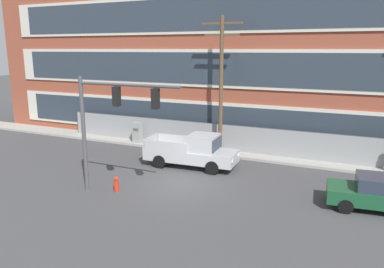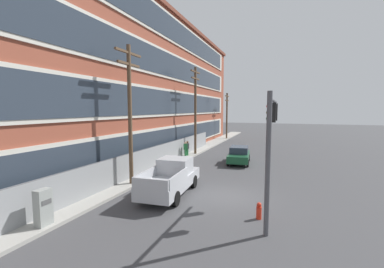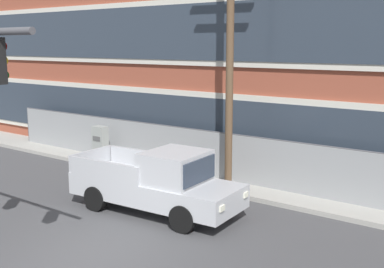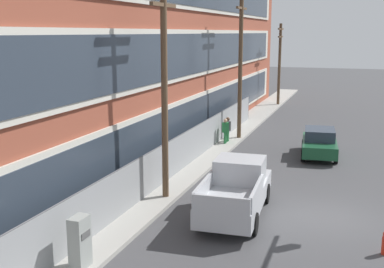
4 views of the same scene
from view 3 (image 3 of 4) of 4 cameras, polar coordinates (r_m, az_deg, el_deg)
The scene contains 6 objects.
ground_plane at distance 12.64m, azimuth -11.36°, elevation -13.92°, with size 160.00×160.00×0.00m, color #424244.
sidewalk_building_side at distance 17.79m, azimuth 5.74°, elevation -6.18°, with size 80.00×2.10×0.16m, color #9E9B93.
chain_link_fence at distance 16.50m, azimuth 14.89°, elevation -4.52°, with size 31.87×0.06×1.96m.
pickup_truck_silver at distance 15.02m, azimuth -3.97°, elevation -5.82°, with size 5.70×2.36×2.04m.
utility_pole_near_corner at distance 16.63m, azimuth 4.52°, elevation 10.06°, with size 2.73×0.26×9.07m.
electrical_cabinet at distance 21.28m, azimuth -10.80°, elevation -1.36°, with size 0.64×0.43×1.71m.
Camera 3 is at (8.63, -7.63, 5.20)m, focal length 45.00 mm.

